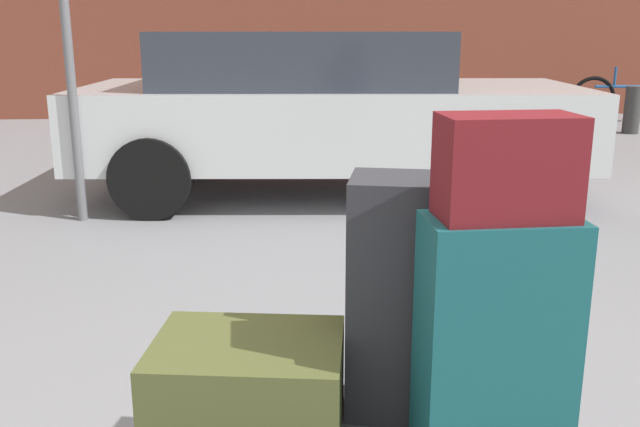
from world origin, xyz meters
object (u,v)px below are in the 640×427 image
Objects in this scene: suitcase_teal_front_left at (495,346)px; suitcase_charcoal_center at (411,297)px; parked_car at (324,109)px; bollard_kerb_near at (460,111)px; bollard_kerb_mid at (570,111)px; duffel_bag_maroon_topmost_pile at (507,167)px; bicycle_leaning at (626,99)px; bollard_kerb_far at (632,110)px; suitcase_olive_front_right at (248,387)px; no_parking_sign at (66,20)px.

suitcase_charcoal_center reaches higher than suitcase_teal_front_left.
bollard_kerb_near is at bearing 57.39° from parked_car.
bollard_kerb_near and bollard_kerb_mid have the same top height.
bollard_kerb_near is at bearing 72.89° from duffel_bag_maroon_topmost_pile.
duffel_bag_maroon_topmost_pile is 0.49× the size of bollard_kerb_near.
suitcase_teal_front_left is 1.02× the size of bollard_kerb_mid.
suitcase_charcoal_center is 0.40× the size of bicycle_leaning.
duffel_bag_maroon_topmost_pile is at bearing -49.66° from suitcase_charcoal_center.
bollard_kerb_near is 1.00× the size of bollard_kerb_far.
duffel_bag_maroon_topmost_pile is 8.78m from bollard_kerb_mid.
bicycle_leaning is at bearing 65.45° from suitcase_olive_front_right.
no_parking_sign is (-2.01, 3.82, 0.83)m from suitcase_teal_front_left.
bollard_kerb_far is (-0.48, -1.13, -0.04)m from bicycle_leaning.
no_parking_sign reaches higher than bollard_kerb_mid.
parked_car is 5.71m from bollard_kerb_far.
duffel_bag_maroon_topmost_pile reaches higher than suitcase_charcoal_center.
duffel_bag_maroon_topmost_pile is 9.20m from bollard_kerb_far.
suitcase_charcoal_center is at bearing -120.51° from bicycle_leaning.
bollard_kerb_mid is (1.56, 0.00, 0.00)m from bollard_kerb_near.
bollard_kerb_mid is 0.27× the size of no_parking_sign.
duffel_bag_maroon_topmost_pile is at bearing -119.78° from bollard_kerb_far.
duffel_bag_maroon_topmost_pile is at bearing -62.28° from no_parking_sign.
bollard_kerb_far is at bearing 32.24° from no_parking_sign.
no_parking_sign is at bearing 118.78° from suitcase_olive_front_right.
bollard_kerb_near is 2.47m from bollard_kerb_far.
suitcase_olive_front_right is at bearing -118.87° from bollard_kerb_mid.
bicycle_leaning reaches higher than bollard_kerb_far.
bollard_kerb_near is (2.08, 7.95, -0.81)m from duffel_bag_maroon_topmost_pile.
duffel_bag_maroon_topmost_pile is 0.18× the size of bicycle_leaning.
parked_car is 6.71× the size of bollard_kerb_far.
bicycle_leaning is at bearing 39.28° from bollard_kerb_mid.
bollard_kerb_far is at bearing 0.00° from bollard_kerb_near.
duffel_bag_maroon_topmost_pile reaches higher than bollard_kerb_near.
suitcase_charcoal_center is at bearing -91.28° from parked_car.
bicycle_leaning is 1.23m from bollard_kerb_far.
suitcase_teal_front_left is at bearing -62.28° from no_parking_sign.
suitcase_teal_front_left is 1.02× the size of bollard_kerb_far.
suitcase_charcoal_center reaches higher than suitcase_olive_front_right.
duffel_bag_maroon_topmost_pile is 10.41m from bicycle_leaning.
suitcase_olive_front_right is 10.53m from bicycle_leaning.
parked_car is (-0.06, 4.60, 0.08)m from suitcase_teal_front_left.
duffel_bag_maroon_topmost_pile reaches higher than suitcase_teal_front_left.
suitcase_charcoal_center is (-0.15, 0.29, 0.02)m from suitcase_teal_front_left.
parked_car is 2.51× the size of bicycle_leaning.
no_parking_sign is at bearing 116.31° from suitcase_teal_front_left.
suitcase_olive_front_right is 8.21m from bollard_kerb_near.
bollard_kerb_far is (5.18, 7.75, -0.15)m from suitcase_olive_front_right.
no_parking_sign reaches higher than parked_car.
no_parking_sign is (-2.01, 3.82, 0.37)m from duffel_bag_maroon_topmost_pile.
bicycle_leaning is at bearing 58.61° from duffel_bag_maroon_topmost_pile.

